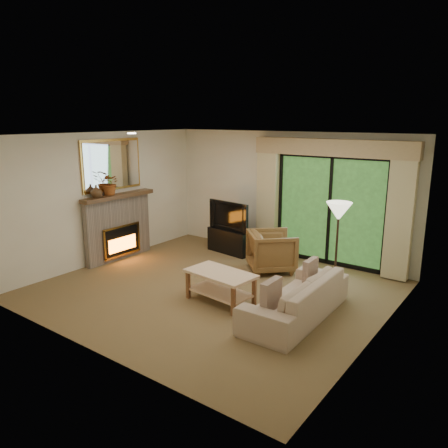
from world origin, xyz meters
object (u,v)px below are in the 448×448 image
Objects in this scene: media_console at (232,241)px; sofa at (296,297)px; armchair at (272,251)px; coffee_table at (220,287)px.

sofa reaches higher than media_console.
media_console is 1.41m from armchair.
media_console is 1.22× the size of armchair.
media_console is at bearing 24.12° from armchair.
media_console is 0.49× the size of sofa.
sofa is (1.31, -1.53, -0.08)m from armchair.
armchair is 2.02m from sofa.
armchair is at bearing -140.52° from sofa.
sofa reaches higher than coffee_table.
sofa is (2.61, -2.05, 0.05)m from media_console.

